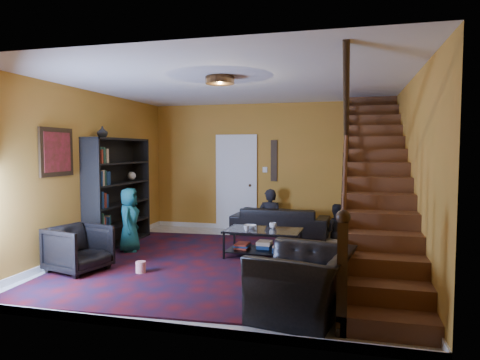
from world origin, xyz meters
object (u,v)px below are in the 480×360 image
Objects in this scene: bookshelf at (119,194)px; coffee_table at (263,241)px; armchair_right at (303,283)px; armchair_left at (79,249)px; sofa at (280,221)px.

bookshelf is 1.59× the size of coffee_table.
armchair_right is at bearing -35.09° from bookshelf.
coffee_table is (-0.89, 2.35, -0.09)m from armchair_right.
bookshelf reaches higher than armchair_left.
armchair_right is (3.33, -0.84, 0.02)m from armchair_left.
bookshelf is at bearing 175.05° from coffee_table.
bookshelf is 2.64× the size of armchair_left.
coffee_table is at bearing -148.62° from armchair_right.
coffee_table is (2.79, -0.24, -0.69)m from bookshelf.
coffee_table is (0.03, -1.94, -0.02)m from sofa.
coffee_table is at bearing 93.57° from sofa.
bookshelf reaches higher than armchair_right.
bookshelf is 1.89m from armchair_left.
bookshelf is 4.55m from armchair_right.
armchair_right is (0.92, -4.29, 0.07)m from sofa.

